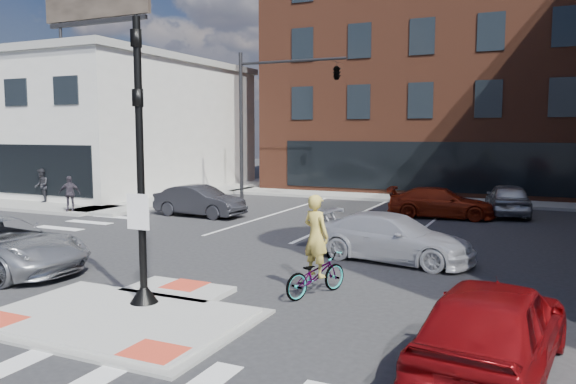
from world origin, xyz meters
The scene contains 18 objects.
ground centered at (0.00, 0.00, 0.00)m, with size 120.00×120.00×0.00m, color #28282B.
refuge_island centered at (0.00, -0.26, 0.05)m, with size 5.40×4.65×0.13m.
sidewalk_nw centered at (-16.76, 15.29, 0.08)m, with size 23.50×20.50×0.15m.
sidewalk_n centered at (3.00, 22.00, 0.07)m, with size 26.00×3.00×0.15m, color gray.
building_nw centered at (-21.98, 19.98, 4.23)m, with size 20.40×16.40×14.40m.
building_n centered at (3.00, 31.99, 7.80)m, with size 24.40×18.40×15.50m.
building_far_left centered at (-4.00, 52.00, 5.00)m, with size 10.00×12.00×10.00m, color slate.
building_far_right centered at (9.00, 54.00, 6.00)m, with size 12.00×12.00×12.00m, color brown.
signal_pole centered at (0.00, 0.40, 2.36)m, with size 0.60×0.60×5.98m.
mast_arm_signal centered at (-3.47, 18.00, 6.21)m, with size 6.10×2.24×8.00m.
red_sedan centered at (7.08, 0.00, 0.78)m, with size 1.84×4.56×1.55m, color maroon.
white_pickup centered at (3.74, 7.00, 0.69)m, with size 1.92×4.73×1.37m, color white.
bg_car_dark centered at (-6.25, 11.96, 0.69)m, with size 1.46×4.19×1.38m, color #25252A.
bg_car_silver centered at (6.23, 18.03, 0.74)m, with size 1.74×4.33×1.48m, color #A1A4A8.
bg_car_red centered at (3.61, 16.00, 0.66)m, with size 1.86×4.56×1.32m, color #99240D.
cyclist centered at (3.00, 2.80, 0.79)m, with size 1.31×2.00×2.35m.
pedestrian_a centered at (-15.80, 11.82, 1.02)m, with size 0.84×0.66×1.73m, color #222227.
pedestrian_b centered at (-12.00, 10.00, 0.95)m, with size 0.94×0.39×1.61m, color #312B35.
Camera 1 is at (7.69, -8.95, 3.77)m, focal length 35.00 mm.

